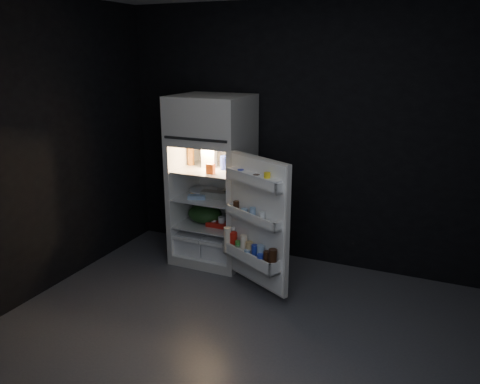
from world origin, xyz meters
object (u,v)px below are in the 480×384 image
at_px(refrigerator, 213,174).
at_px(egg_carton, 215,195).
at_px(milk_jug, 209,156).
at_px(fridge_door, 256,225).
at_px(yogurt_tray, 218,224).

height_order(refrigerator, egg_carton, refrigerator).
bearing_deg(milk_jug, egg_carton, -57.45).
bearing_deg(egg_carton, milk_jug, 133.11).
xyz_separation_m(fridge_door, yogurt_tray, (-0.60, 0.43, -0.23)).
height_order(fridge_door, yogurt_tray, fridge_door).
relative_size(refrigerator, fridge_door, 1.46).
xyz_separation_m(refrigerator, fridge_door, (0.71, -0.55, -0.28)).
bearing_deg(egg_carton, fridge_door, -39.37).
height_order(milk_jug, yogurt_tray, milk_jug).
distance_m(milk_jug, egg_carton, 0.42).
xyz_separation_m(milk_jug, yogurt_tray, (0.17, -0.15, -0.69)).
bearing_deg(fridge_door, milk_jug, 143.28).
distance_m(refrigerator, egg_carton, 0.22).
xyz_separation_m(milk_jug, egg_carton, (0.12, -0.11, -0.38)).
bearing_deg(milk_jug, yogurt_tray, -55.59).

